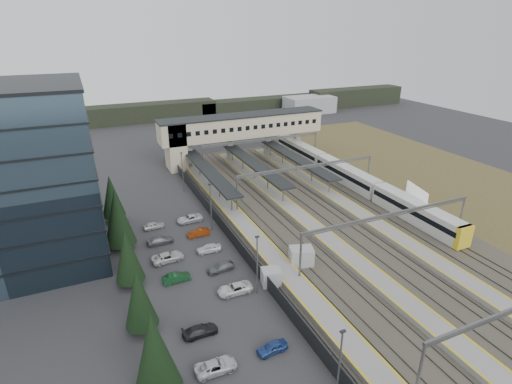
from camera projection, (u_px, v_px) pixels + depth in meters
name	position (u px, v px, depth m)	size (l,w,h in m)	color
ground	(284.00, 249.00, 59.27)	(220.00, 220.00, 0.00)	#2B2B2D
conifer_row	(132.00, 269.00, 45.94)	(4.42, 49.82, 9.50)	black
car_park	(207.00, 287.00, 49.80)	(10.66, 44.71, 1.27)	silver
lampposts	(230.00, 230.00, 55.66)	(0.50, 53.25, 8.07)	slate
fence	(231.00, 237.00, 60.68)	(0.08, 90.00, 2.00)	#26282B
relay_cabin_near	(301.00, 257.00, 54.89)	(3.71, 3.15, 2.64)	#9DA0A2
relay_cabin_far	(271.00, 277.00, 50.85)	(2.76, 2.45, 2.19)	#9DA0A2
rail_corridor	(320.00, 222.00, 66.86)	(34.00, 90.00, 0.92)	#35332A
canopies	(255.00, 164.00, 83.13)	(23.10, 30.00, 3.28)	black
footbridge	(232.00, 129.00, 94.48)	(40.40, 6.40, 11.20)	beige
gantries	(343.00, 192.00, 63.95)	(28.40, 62.28, 7.17)	slate
train	(347.00, 176.00, 82.48)	(2.78, 58.16, 3.50)	silver
billboard	(416.00, 196.00, 68.16)	(1.63, 6.21, 5.46)	slate
scrub_east	(471.00, 190.00, 80.26)	(34.00, 120.00, 0.06)	#4E4625
treeline_far	(225.00, 108.00, 144.81)	(170.00, 19.00, 7.00)	black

